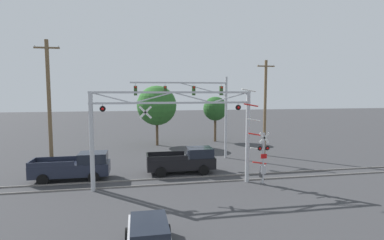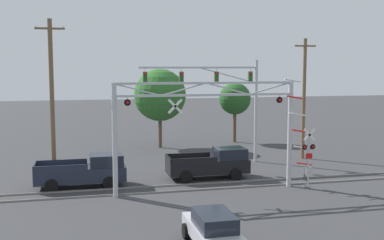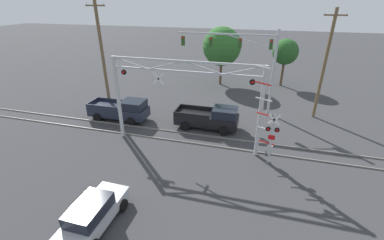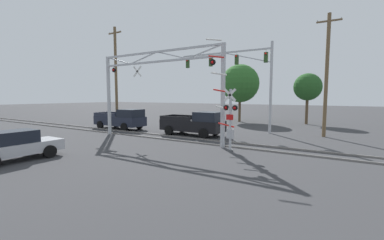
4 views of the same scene
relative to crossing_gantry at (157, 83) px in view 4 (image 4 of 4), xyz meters
name	(u,v)px [view 4 (image 4 of 4)]	position (x,y,z in m)	size (l,w,h in m)	color
rail_track_near	(160,139)	(0.01, 0.28, -4.16)	(80.00, 0.08, 0.10)	gray
rail_track_far	(172,136)	(0.01, 1.72, -4.16)	(80.00, 0.08, 0.10)	gray
crossing_gantry	(157,83)	(0.00, 0.00, 0.00)	(11.04, 0.30, 6.58)	#B7BABF
crossing_signal_mast	(228,116)	(6.12, -0.79, -2.11)	(2.11, 0.35, 6.78)	#B7BABF
traffic_signal_span	(245,71)	(3.84, 7.91, 1.33)	(9.29, 0.39, 7.99)	#B7BABF
pickup_truck_lead	(195,124)	(1.29, 3.27, -3.22)	(5.43, 2.21, 2.01)	black
pickup_truck_following	(122,119)	(-6.99, 2.84, -3.22)	(5.52, 2.21, 2.01)	#1E2333
sedan_waiting	(13,146)	(-2.06, -8.81, -3.43)	(1.96, 4.35, 1.54)	#B7B7BC
utility_pole_left	(116,76)	(-8.91, 3.95, 1.13)	(1.80, 0.28, 10.39)	brown
utility_pole_right	(327,74)	(10.43, 8.29, 0.78)	(1.80, 0.28, 9.70)	brown
background_tree_beyond_span	(240,83)	(0.01, 16.18, 0.65)	(4.80, 4.80, 7.27)	brown
background_tree_far_left_verge	(308,87)	(7.73, 17.65, 0.09)	(3.14, 3.14, 5.90)	brown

